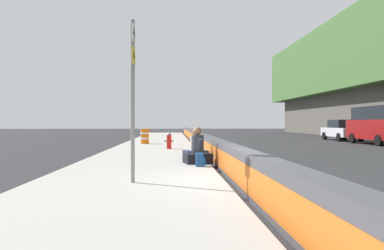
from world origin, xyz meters
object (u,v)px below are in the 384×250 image
at_px(fire_hydrant, 169,140).
at_px(seated_person_foreground, 198,152).
at_px(seated_person_middle, 196,149).
at_px(parked_car_midline, 342,130).
at_px(parked_car_fourth, 379,124).
at_px(construction_barrel, 145,136).
at_px(route_sign_post, 133,89).
at_px(backpack, 200,160).

distance_m(fire_hydrant, seated_person_foreground, 6.57).
xyz_separation_m(fire_hydrant, seated_person_middle, (-5.06, -1.03, -0.10)).
xyz_separation_m(seated_person_foreground, parked_car_midline, (16.97, -13.10, 0.35)).
bearing_deg(seated_person_foreground, parked_car_fourth, -48.30).
bearing_deg(construction_barrel, fire_hydrant, -160.73).
distance_m(route_sign_post, parked_car_midline, 25.44).
bearing_deg(backpack, route_sign_post, 149.20).
bearing_deg(parked_car_fourth, parked_car_midline, -1.29).
xyz_separation_m(backpack, parked_car_fourth, (12.38, -12.96, 1.02)).
bearing_deg(construction_barrel, seated_person_middle, -164.75).
height_order(backpack, parked_car_midline, parked_car_midline).
distance_m(seated_person_middle, parked_car_fourth, 16.46).
xyz_separation_m(parked_car_fourth, parked_car_midline, (5.41, -0.12, -0.49)).
relative_size(fire_hydrant, seated_person_foreground, 0.74).
bearing_deg(route_sign_post, construction_barrel, 3.48).
xyz_separation_m(seated_person_foreground, construction_barrel, (11.01, 2.59, 0.11)).
bearing_deg(parked_car_midline, route_sign_post, 144.39).
xyz_separation_m(fire_hydrant, seated_person_foreground, (-6.49, -1.01, -0.08)).
xyz_separation_m(construction_barrel, parked_car_fourth, (0.55, -15.56, 0.73)).
height_order(seated_person_middle, parked_car_fourth, parked_car_fourth).
bearing_deg(route_sign_post, fire_hydrant, -3.87).
distance_m(fire_hydrant, parked_car_fourth, 14.89).
relative_size(route_sign_post, fire_hydrant, 4.09).
relative_size(route_sign_post, parked_car_midline, 0.79).
relative_size(seated_person_foreground, construction_barrel, 1.25).
relative_size(seated_person_foreground, seated_person_middle, 1.06).
bearing_deg(fire_hydrant, route_sign_post, 176.13).
height_order(route_sign_post, parked_car_fourth, route_sign_post).
bearing_deg(construction_barrel, seated_person_foreground, -166.78).
xyz_separation_m(fire_hydrant, construction_barrel, (4.52, 1.58, 0.03)).
bearing_deg(construction_barrel, route_sign_post, -176.52).
height_order(construction_barrel, parked_car_fourth, parked_car_fourth).
relative_size(seated_person_middle, parked_car_midline, 0.25).
height_order(seated_person_middle, construction_barrel, seated_person_middle).
bearing_deg(fire_hydrant, seated_person_middle, -168.49).
bearing_deg(parked_car_fourth, construction_barrel, 92.01).
height_order(parked_car_fourth, parked_car_midline, parked_car_fourth).
distance_m(seated_person_foreground, seated_person_middle, 1.43).
xyz_separation_m(route_sign_post, seated_person_foreground, (3.68, -1.69, -1.70)).
height_order(seated_person_foreground, parked_car_fourth, parked_car_fourth).
bearing_deg(route_sign_post, parked_car_midline, -35.61).
bearing_deg(fire_hydrant, parked_car_fourth, -70.06).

